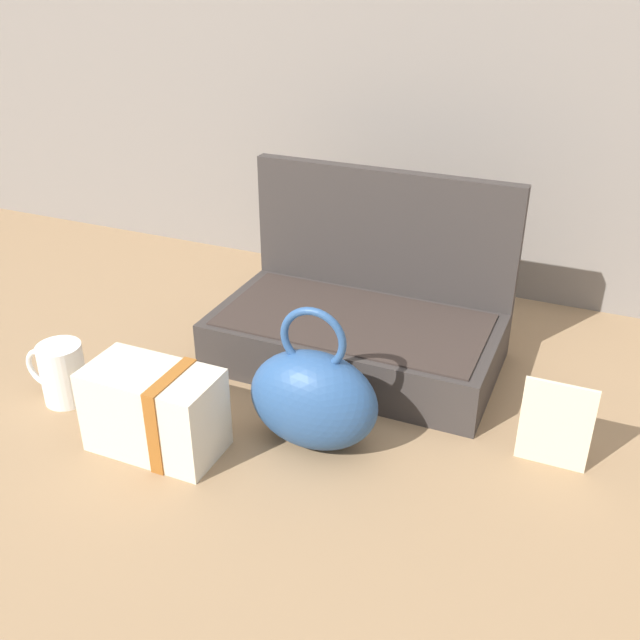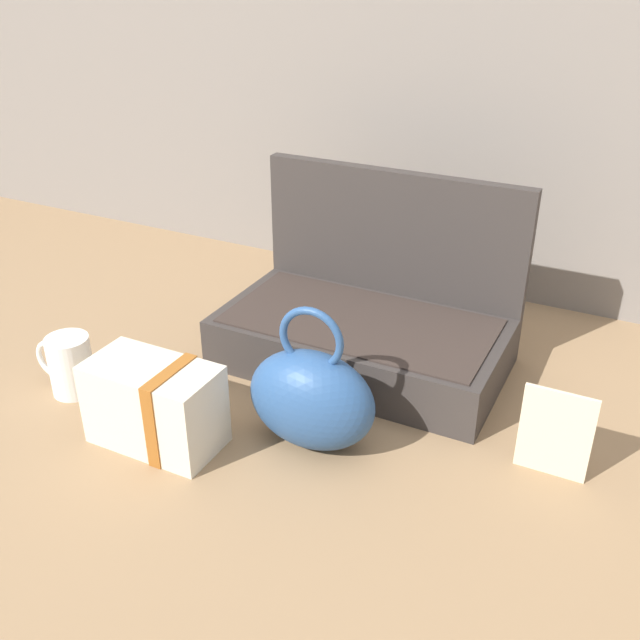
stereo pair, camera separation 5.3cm
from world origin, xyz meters
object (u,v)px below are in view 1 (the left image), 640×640
at_px(open_suitcase, 361,320).
at_px(info_card_left, 556,425).
at_px(cream_toiletry_bag, 156,411).
at_px(teal_pouch_handbag, 313,398).
at_px(coffee_mug, 62,373).

height_order(open_suitcase, info_card_left, open_suitcase).
bearing_deg(cream_toiletry_bag, info_card_left, 19.49).
relative_size(open_suitcase, teal_pouch_handbag, 2.14).
bearing_deg(cream_toiletry_bag, coffee_mug, 168.38).
relative_size(teal_pouch_handbag, coffee_mug, 2.06).
xyz_separation_m(open_suitcase, teal_pouch_handbag, (0.03, -0.26, 0.01)).
bearing_deg(info_card_left, teal_pouch_handbag, -164.42).
relative_size(teal_pouch_handbag, info_card_left, 1.68).
xyz_separation_m(cream_toiletry_bag, coffee_mug, (-0.21, 0.04, -0.01)).
xyz_separation_m(open_suitcase, coffee_mug, (-0.39, -0.31, -0.02)).
relative_size(cream_toiletry_bag, coffee_mug, 1.76).
height_order(open_suitcase, coffee_mug, open_suitcase).
distance_m(open_suitcase, info_card_left, 0.39).
bearing_deg(coffee_mug, open_suitcase, 38.90).
bearing_deg(cream_toiletry_bag, teal_pouch_handbag, 25.64).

